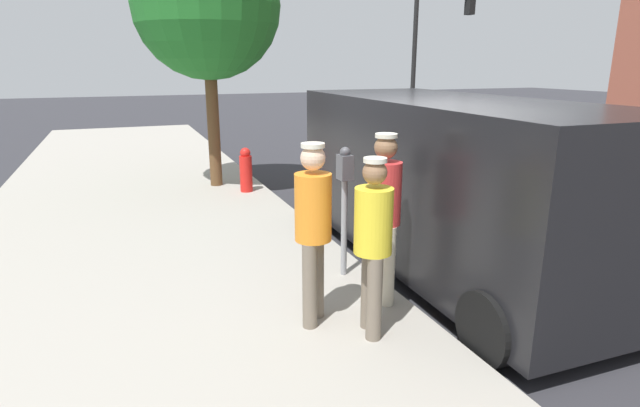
{
  "coord_description": "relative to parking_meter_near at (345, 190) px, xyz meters",
  "views": [
    {
      "loc": [
        3.66,
        5.46,
        2.56
      ],
      "look_at": [
        1.65,
        0.38,
        1.05
      ],
      "focal_mm": 28.46,
      "sensor_mm": 36.0,
      "label": 1
    }
  ],
  "objects": [
    {
      "name": "ground_plane",
      "position": [
        -1.35,
        -0.38,
        -1.18
      ],
      "size": [
        80.0,
        80.0,
        0.0
      ],
      "primitive_type": "plane",
      "color": "#2D2D33"
    },
    {
      "name": "sidewalk_slab",
      "position": [
        2.15,
        -0.38,
        -1.11
      ],
      "size": [
        5.0,
        32.0,
        0.15
      ],
      "primitive_type": "cube",
      "color": "#9E998E",
      "rests_on": "ground"
    },
    {
      "name": "parking_meter_near",
      "position": [
        0.0,
        0.0,
        0.0
      ],
      "size": [
        0.14,
        0.18,
        1.52
      ],
      "color": "gray",
      "rests_on": "sidewalk_slab"
    },
    {
      "name": "pedestrian_in_yellow",
      "position": [
        0.32,
        1.32,
        -0.09
      ],
      "size": [
        0.34,
        0.35,
        1.64
      ],
      "color": "#726656",
      "rests_on": "sidewalk_slab"
    },
    {
      "name": "pedestrian_in_red",
      "position": [
        -0.09,
        0.76,
        -0.02
      ],
      "size": [
        0.34,
        0.36,
        1.76
      ],
      "color": "beige",
      "rests_on": "sidewalk_slab"
    },
    {
      "name": "pedestrian_in_orange",
      "position": [
        0.74,
        0.93,
        -0.03
      ],
      "size": [
        0.34,
        0.34,
        1.73
      ],
      "color": "#726656",
      "rests_on": "sidewalk_slab"
    },
    {
      "name": "parked_van",
      "position": [
        -1.5,
        -0.08,
        -0.03
      ],
      "size": [
        2.2,
        5.23,
        2.15
      ],
      "color": "black",
      "rests_on": "ground"
    },
    {
      "name": "traffic_light_corner",
      "position": [
        -8.37,
        -10.85,
        2.34
      ],
      "size": [
        2.48,
        0.42,
        5.2
      ],
      "color": "black",
      "rests_on": "ground"
    },
    {
      "name": "street_tree",
      "position": [
        0.55,
        -5.17,
        2.43
      ],
      "size": [
        2.78,
        2.78,
        4.87
      ],
      "color": "brown",
      "rests_on": "sidewalk_slab"
    },
    {
      "name": "fire_hydrant",
      "position": [
        0.1,
        -4.4,
        -0.61
      ],
      "size": [
        0.24,
        0.24,
        0.86
      ],
      "color": "red",
      "rests_on": "sidewalk_slab"
    }
  ]
}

